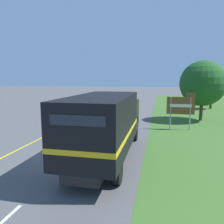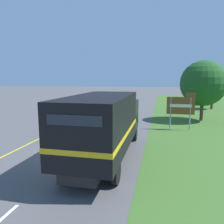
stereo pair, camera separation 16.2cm
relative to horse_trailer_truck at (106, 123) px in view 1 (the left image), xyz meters
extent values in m
plane|color=#515154|center=(-1.80, 0.26, -1.93)|extent=(200.00, 200.00, 0.00)
cube|color=yellow|center=(-5.50, 14.73, -1.92)|extent=(0.12, 60.71, 0.01)
cube|color=white|center=(-1.80, 0.56, -1.92)|extent=(0.12, 2.60, 0.01)
cube|color=white|center=(-1.80, 7.16, -1.92)|extent=(0.12, 2.60, 0.01)
cube|color=white|center=(-1.80, 13.76, -1.92)|extent=(0.12, 2.60, 0.01)
cube|color=white|center=(-1.80, 20.36, -1.92)|extent=(0.12, 2.60, 0.01)
cube|color=white|center=(-1.80, 26.96, -1.92)|extent=(0.12, 2.60, 0.01)
cylinder|color=black|center=(-1.12, 3.87, -1.43)|extent=(0.22, 1.00, 1.00)
cylinder|color=black|center=(1.12, 3.87, -1.43)|extent=(0.22, 1.00, 1.00)
cylinder|color=black|center=(-1.12, -2.58, -1.43)|extent=(0.22, 1.00, 1.00)
cylinder|color=black|center=(1.12, -2.58, -1.43)|extent=(0.22, 1.00, 1.00)
cube|color=black|center=(0.00, 0.26, -1.25)|extent=(1.43, 8.59, 0.36)
cube|color=black|center=(0.00, -0.79, 0.20)|extent=(2.60, 6.49, 2.54)
cube|color=gold|center=(0.00, -0.79, -0.24)|extent=(2.62, 6.51, 0.20)
cube|color=#232833|center=(0.00, -4.05, 0.90)|extent=(1.95, 0.03, 0.36)
cube|color=black|center=(0.00, 3.50, -0.12)|extent=(2.49, 2.10, 1.90)
cube|color=#283342|center=(0.00, 4.56, 0.12)|extent=(2.21, 0.03, 0.85)
cylinder|color=black|center=(-4.59, 17.65, -1.60)|extent=(0.16, 0.66, 0.66)
cylinder|color=black|center=(-3.12, 17.65, -1.60)|extent=(0.16, 0.66, 0.66)
cylinder|color=black|center=(-4.59, 15.11, -1.60)|extent=(0.16, 0.66, 0.66)
cylinder|color=black|center=(-3.12, 15.11, -1.60)|extent=(0.16, 0.66, 0.66)
cube|color=white|center=(-3.85, 16.38, -1.20)|extent=(1.80, 4.10, 0.79)
cube|color=#282D38|center=(-3.85, 16.22, -0.47)|extent=(1.55, 2.25, 0.67)
cube|color=red|center=(-4.48, 14.32, -1.06)|extent=(0.20, 0.03, 0.14)
cube|color=red|center=(-3.22, 14.32, -1.06)|extent=(0.20, 0.03, 0.14)
cylinder|color=#9E9EA3|center=(3.57, 7.82, -0.57)|extent=(0.09, 0.09, 2.71)
cylinder|color=#9E9EA3|center=(5.12, 7.82, -0.57)|extent=(0.09, 0.09, 2.71)
cube|color=brown|center=(4.34, 7.82, 0.07)|extent=(2.21, 0.06, 1.42)
cube|color=brown|center=(5.10, 7.82, 0.96)|extent=(0.71, 0.06, 0.32)
cube|color=silver|center=(4.34, 7.78, 0.07)|extent=(1.72, 0.02, 0.26)
cylinder|color=#4C3823|center=(6.77, 12.43, -0.96)|extent=(0.32, 0.32, 1.93)
sphere|color=#1E511E|center=(6.77, 12.43, 1.79)|extent=(4.46, 4.46, 4.46)
cylinder|color=#4C3823|center=(9.67, 21.75, -0.84)|extent=(0.33, 0.33, 2.17)
sphere|color=#1E511E|center=(9.67, 21.75, 1.61)|extent=(3.40, 3.40, 3.40)
cylinder|color=#4C3823|center=(10.54, 27.01, -1.07)|extent=(0.32, 0.32, 1.71)
sphere|color=#2D702D|center=(10.54, 27.01, 0.93)|extent=(2.88, 2.88, 2.88)
camera|label=1|loc=(2.60, -10.65, 2.26)|focal=35.00mm
camera|label=2|loc=(2.76, -10.61, 2.26)|focal=35.00mm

